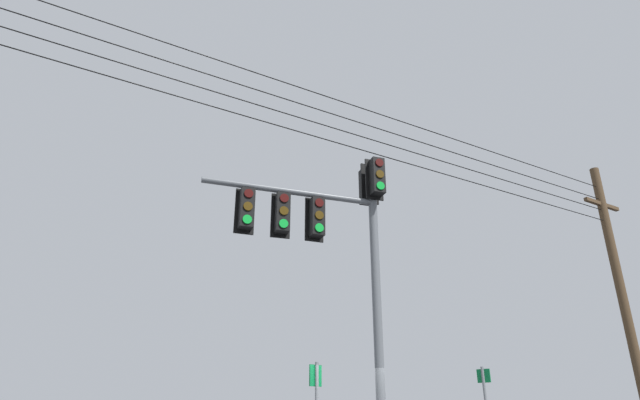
% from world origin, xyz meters
% --- Properties ---
extents(signal_mast_assembly, '(1.27, 4.22, 7.34)m').
position_xyz_m(signal_mast_assembly, '(0.23, -0.29, 5.31)').
color(signal_mast_assembly, slate).
rests_on(signal_mast_assembly, ground).
extents(utility_pole_wooden, '(0.29, 1.78, 9.44)m').
position_xyz_m(utility_pole_wooden, '(0.33, 10.05, 4.83)').
color(utility_pole_wooden, '#4C3823').
rests_on(utility_pole_wooden, ground).
extents(overhead_wire_span, '(0.20, 20.64, 1.42)m').
position_xyz_m(overhead_wire_span, '(0.42, -0.27, 8.22)').
color(overhead_wire_span, black).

